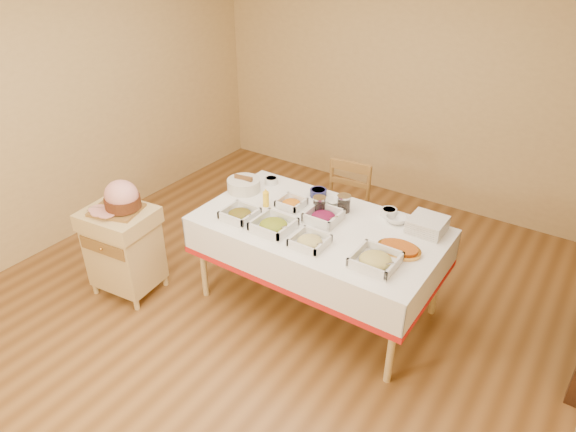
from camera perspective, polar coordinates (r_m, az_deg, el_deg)
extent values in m
plane|color=brown|center=(4.20, -2.57, -10.34)|extent=(5.00, 5.00, 0.00)
plane|color=tan|center=(5.58, 13.04, 14.67)|extent=(4.50, 0.00, 4.50)
plane|color=tan|center=(5.10, -24.18, 11.37)|extent=(0.00, 5.00, 5.00)
cube|color=#D7B976|center=(3.84, 3.45, -1.25)|extent=(1.80, 1.00, 0.04)
cylinder|color=#D7B976|center=(4.19, -9.43, -4.80)|extent=(0.05, 0.05, 0.71)
cylinder|color=#D7B976|center=(4.72, -2.57, 0.01)|extent=(0.05, 0.05, 0.71)
cylinder|color=#D7B976|center=(3.48, 11.48, -13.52)|extent=(0.05, 0.05, 0.71)
cylinder|color=#D7B976|center=(4.11, 16.29, -6.48)|extent=(0.05, 0.05, 0.71)
cube|color=white|center=(3.82, 3.47, -0.93)|extent=(1.82, 1.02, 0.01)
cube|color=#D7B976|center=(4.40, -17.65, -4.03)|extent=(0.54, 0.46, 0.54)
cube|color=#D7B976|center=(4.23, -18.35, -0.27)|extent=(0.58, 0.50, 0.13)
cube|color=olive|center=(4.21, -20.18, -3.31)|extent=(0.44, 0.06, 0.11)
sphere|color=gold|center=(4.20, -20.29, -3.37)|extent=(0.03, 0.03, 0.03)
cylinder|color=#D7B976|center=(4.65, -20.50, -7.29)|extent=(0.04, 0.04, 0.09)
cylinder|color=#D7B976|center=(4.81, -17.19, -5.26)|extent=(0.04, 0.04, 0.09)
cylinder|color=#D7B976|center=(4.35, -16.89, -9.48)|extent=(0.04, 0.04, 0.09)
cylinder|color=#D7B976|center=(4.52, -13.49, -7.21)|extent=(0.04, 0.04, 0.09)
cube|color=olive|center=(4.53, 5.88, -0.08)|extent=(0.45, 0.44, 0.03)
cylinder|color=olive|center=(4.57, 2.87, -3.09)|extent=(0.03, 0.03, 0.44)
cylinder|color=olive|center=(4.85, 4.59, -1.06)|extent=(0.03, 0.03, 0.44)
cylinder|color=olive|center=(4.47, 6.97, -4.19)|extent=(0.03, 0.03, 0.44)
cylinder|color=olive|center=(4.75, 8.47, -2.04)|extent=(0.03, 0.03, 0.44)
cylinder|color=olive|center=(4.63, 4.81, 3.73)|extent=(0.03, 0.03, 0.47)
cylinder|color=olive|center=(4.53, 8.90, 2.80)|extent=(0.03, 0.03, 0.47)
cube|color=olive|center=(4.49, 6.98, 5.48)|extent=(0.37, 0.08, 0.09)
cube|color=olive|center=(4.19, -18.52, 0.65)|extent=(0.36, 0.29, 0.02)
ellipsoid|color=pink|center=(4.12, -18.02, 2.24)|extent=(0.27, 0.24, 0.23)
cylinder|color=#532713|center=(4.15, -17.89, 1.47)|extent=(0.27, 0.27, 0.09)
cube|color=silver|center=(4.15, -20.46, 0.20)|extent=(0.23, 0.10, 0.00)
cylinder|color=silver|center=(4.21, -19.65, 0.91)|extent=(0.26, 0.08, 0.01)
cube|color=silver|center=(3.90, -5.36, -0.11)|extent=(0.24, 0.24, 0.02)
ellipsoid|color=#9C2B11|center=(3.89, -5.38, 0.19)|extent=(0.18, 0.18, 0.06)
cylinder|color=silver|center=(3.84, -4.99, -0.13)|extent=(0.15, 0.01, 0.11)
cube|color=silver|center=(3.74, -1.62, -1.38)|extent=(0.28, 0.28, 0.02)
ellipsoid|color=#B88C17|center=(3.73, -1.63, -1.03)|extent=(0.21, 0.21, 0.07)
cylinder|color=silver|center=(3.68, -1.11, -1.46)|extent=(0.15, 0.01, 0.11)
cube|color=silver|center=(3.57, 2.41, -3.13)|extent=(0.23, 0.23, 0.01)
ellipsoid|color=tan|center=(3.56, 2.42, -2.83)|extent=(0.18, 0.18, 0.06)
cylinder|color=silver|center=(3.52, 2.93, -3.23)|extent=(0.13, 0.01, 0.10)
cube|color=silver|center=(3.43, 9.65, -5.20)|extent=(0.29, 0.29, 0.02)
ellipsoid|color=tan|center=(3.41, 9.69, -4.84)|extent=(0.22, 0.22, 0.08)
cylinder|color=silver|center=(3.37, 10.44, -5.39)|extent=(0.15, 0.01, 0.11)
cube|color=silver|center=(4.04, 0.37, 1.15)|extent=(0.20, 0.20, 0.01)
ellipsoid|color=orange|center=(4.03, 0.37, 1.40)|extent=(0.15, 0.15, 0.05)
cylinder|color=silver|center=(3.99, 0.72, 1.18)|extent=(0.13, 0.01, 0.09)
cube|color=silver|center=(3.86, 3.93, -0.41)|extent=(0.24, 0.24, 0.02)
ellipsoid|color=maroon|center=(3.84, 3.95, -0.10)|extent=(0.19, 0.19, 0.06)
cylinder|color=silver|center=(3.80, 4.46, -0.41)|extent=(0.16, 0.01, 0.12)
cylinder|color=silver|center=(4.39, -1.87, 3.96)|extent=(0.11, 0.11, 0.05)
cylinder|color=black|center=(4.38, -1.87, 4.15)|extent=(0.09, 0.09, 0.02)
cylinder|color=navy|center=(4.19, 3.39, 2.59)|extent=(0.14, 0.14, 0.06)
cylinder|color=maroon|center=(4.18, 3.40, 2.82)|extent=(0.11, 0.11, 0.02)
cylinder|color=silver|center=(3.97, 11.15, 0.38)|extent=(0.12, 0.12, 0.06)
cylinder|color=orange|center=(3.96, 11.17, 0.62)|extent=(0.10, 0.10, 0.02)
imported|color=silver|center=(4.10, 5.05, 1.68)|extent=(0.17, 0.17, 0.03)
imported|color=silver|center=(3.91, 11.98, -0.34)|extent=(0.17, 0.17, 0.05)
cylinder|color=silver|center=(3.94, 3.49, 1.18)|extent=(0.10, 0.10, 0.12)
cylinder|color=silver|center=(3.91, 3.52, 2.01)|extent=(0.10, 0.10, 0.01)
cylinder|color=black|center=(3.95, 3.49, 0.98)|extent=(0.08, 0.08, 0.09)
cylinder|color=silver|center=(3.97, 6.21, 1.32)|extent=(0.10, 0.10, 0.12)
cylinder|color=silver|center=(3.94, 6.27, 2.18)|extent=(0.11, 0.11, 0.01)
cylinder|color=black|center=(3.98, 6.20, 1.11)|extent=(0.08, 0.08, 0.09)
cylinder|color=yellow|center=(4.02, -2.48, 1.88)|extent=(0.05, 0.05, 0.12)
cone|color=yellow|center=(3.99, -2.50, 2.86)|extent=(0.03, 0.03, 0.03)
cylinder|color=silver|center=(4.28, -4.93, 3.46)|extent=(0.28, 0.28, 0.10)
cube|color=silver|center=(3.86, 15.13, -1.55)|extent=(0.25, 0.25, 0.01)
cube|color=silver|center=(3.85, 15.16, -1.35)|extent=(0.25, 0.25, 0.01)
cube|color=silver|center=(3.84, 15.19, -1.15)|extent=(0.25, 0.25, 0.01)
cube|color=silver|center=(3.83, 15.22, -0.95)|extent=(0.25, 0.25, 0.01)
cube|color=silver|center=(3.82, 15.25, -0.75)|extent=(0.25, 0.25, 0.01)
cube|color=silver|center=(3.82, 15.28, -0.55)|extent=(0.25, 0.25, 0.01)
cube|color=silver|center=(3.81, 15.32, -0.35)|extent=(0.25, 0.25, 0.01)
ellipsoid|color=gold|center=(3.58, 12.23, -3.66)|extent=(0.31, 0.22, 0.03)
ellipsoid|color=#B05213|center=(3.58, 12.25, -3.51)|extent=(0.26, 0.19, 0.03)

